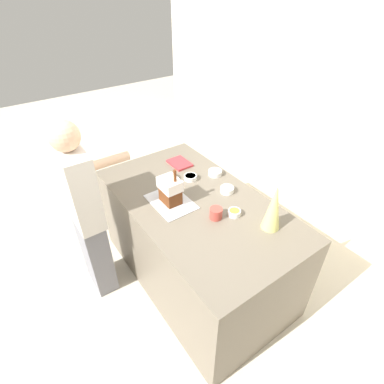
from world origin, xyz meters
The scene contains 14 objects.
ground_plane centered at (0.00, 0.00, 0.00)m, with size 12.00×12.00×0.00m, color beige.
wall_back centered at (0.00, 2.34, 1.30)m, with size 8.00×0.05×2.60m.
back_cabinet_block centered at (0.00, 2.02, 0.44)m, with size 6.00×0.60×0.88m.
kitchen_island centered at (0.00, 0.00, 0.44)m, with size 1.78×0.99×0.89m.
baking_tray centered at (-0.10, -0.17, 0.89)m, with size 0.40×0.28×0.01m.
gingerbread_house centered at (-0.10, -0.17, 1.01)m, with size 0.18×0.14×0.31m.
decorative_tree centered at (0.55, 0.26, 1.07)m, with size 0.13×0.13×0.37m.
candy_bowl_near_tray_right centered at (-0.21, 0.37, 0.91)m, with size 0.12×0.12×0.04m.
candy_bowl_front_corner centered at (0.05, 0.28, 0.91)m, with size 0.11×0.11×0.05m.
candy_bowl_beside_tree centered at (0.30, 0.14, 0.91)m, with size 0.09×0.09×0.04m.
candy_bowl_near_tray_left centered at (-0.28, 0.15, 0.91)m, with size 0.12×0.12×0.04m.
cookbook centered at (-0.55, 0.21, 0.90)m, with size 0.23×0.16×0.02m.
mug centered at (0.25, 0.01, 0.93)m, with size 0.10×0.10×0.08m.
person centered at (-0.43, -0.76, 0.83)m, with size 0.42×0.53×1.60m.
Camera 1 is at (1.52, -1.11, 2.36)m, focal length 28.00 mm.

